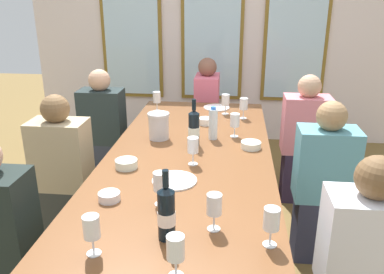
# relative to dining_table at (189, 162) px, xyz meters

# --- Properties ---
(ground_plane) EXTENTS (12.00, 12.00, 0.00)m
(ground_plane) POSITION_rel_dining_table_xyz_m (0.00, 0.00, -0.68)
(ground_plane) COLOR brown
(back_wall_with_windows) EXTENTS (4.27, 0.10, 2.90)m
(back_wall_with_windows) POSITION_rel_dining_table_xyz_m (0.00, 2.37, 0.77)
(back_wall_with_windows) COLOR silver
(back_wall_with_windows) RESTS_ON ground
(dining_table) EXTENTS (1.07, 2.55, 0.74)m
(dining_table) POSITION_rel_dining_table_xyz_m (0.00, 0.00, 0.00)
(dining_table) COLOR brown
(dining_table) RESTS_ON ground
(white_plate_0) EXTENTS (0.25, 0.25, 0.01)m
(white_plate_0) POSITION_rel_dining_table_xyz_m (-0.03, -0.42, 0.07)
(white_plate_0) COLOR white
(white_plate_0) RESTS_ON dining_table
(white_plate_1) EXTENTS (0.23, 0.23, 0.01)m
(white_plate_1) POSITION_rel_dining_table_xyz_m (0.12, 1.09, 0.07)
(white_plate_1) COLOR white
(white_plate_1) RESTS_ON dining_table
(metal_pitcher) EXTENTS (0.16, 0.16, 0.19)m
(metal_pitcher) POSITION_rel_dining_table_xyz_m (-0.25, 0.25, 0.16)
(metal_pitcher) COLOR silver
(metal_pitcher) RESTS_ON dining_table
(wine_bottle_0) EXTENTS (0.08, 0.08, 0.32)m
(wine_bottle_0) POSITION_rel_dining_table_xyz_m (0.01, -0.96, 0.18)
(wine_bottle_0) COLOR black
(wine_bottle_0) RESTS_ON dining_table
(wine_bottle_1) EXTENTS (0.08, 0.08, 0.33)m
(wine_bottle_1) POSITION_rel_dining_table_xyz_m (0.02, 0.15, 0.19)
(wine_bottle_1) COLOR black
(wine_bottle_1) RESTS_ON dining_table
(tasting_bowl_0) EXTENTS (0.13, 0.13, 0.05)m
(tasting_bowl_0) POSITION_rel_dining_table_xyz_m (-0.35, -0.27, 0.09)
(tasting_bowl_0) COLOR white
(tasting_bowl_0) RESTS_ON dining_table
(tasting_bowl_1) EXTENTS (0.11, 0.11, 0.05)m
(tasting_bowl_1) POSITION_rel_dining_table_xyz_m (0.06, 0.61, 0.09)
(tasting_bowl_1) COLOR white
(tasting_bowl_1) RESTS_ON dining_table
(tasting_bowl_2) EXTENTS (0.11, 0.11, 0.04)m
(tasting_bowl_2) POSITION_rel_dining_table_xyz_m (-0.33, -0.67, 0.08)
(tasting_bowl_2) COLOR white
(tasting_bowl_2) RESTS_ON dining_table
(tasting_bowl_3) EXTENTS (0.14, 0.14, 0.05)m
(tasting_bowl_3) POSITION_rel_dining_table_xyz_m (0.40, 0.13, 0.08)
(tasting_bowl_3) COLOR white
(tasting_bowl_3) RESTS_ON dining_table
(water_bottle) EXTENTS (0.06, 0.06, 0.24)m
(water_bottle) POSITION_rel_dining_table_xyz_m (0.14, 0.29, 0.17)
(water_bottle) COLOR white
(water_bottle) RESTS_ON dining_table
(wine_glass_0) EXTENTS (0.07, 0.07, 0.17)m
(wine_glass_0) POSITION_rel_dining_table_xyz_m (0.21, 0.92, 0.18)
(wine_glass_0) COLOR white
(wine_glass_0) RESTS_ON dining_table
(wine_glass_1) EXTENTS (0.07, 0.07, 0.17)m
(wine_glass_1) POSITION_rel_dining_table_xyz_m (0.04, -0.17, 0.18)
(wine_glass_1) COLOR white
(wine_glass_1) RESTS_ON dining_table
(wine_glass_2) EXTENTS (0.07, 0.07, 0.17)m
(wine_glass_2) POSITION_rel_dining_table_xyz_m (0.45, -0.97, 0.18)
(wine_glass_2) COLOR white
(wine_glass_2) RESTS_ON dining_table
(wine_glass_3) EXTENTS (0.07, 0.07, 0.17)m
(wine_glass_3) POSITION_rel_dining_table_xyz_m (0.36, 0.80, 0.18)
(wine_glass_3) COLOR white
(wine_glass_3) RESTS_ON dining_table
(wine_glass_4) EXTENTS (0.07, 0.07, 0.17)m
(wine_glass_4) POSITION_rel_dining_table_xyz_m (-0.26, -1.10, 0.18)
(wine_glass_4) COLOR white
(wine_glass_4) RESTS_ON dining_table
(wine_glass_5) EXTENTS (0.07, 0.07, 0.17)m
(wine_glass_5) POSITION_rel_dining_table_xyz_m (0.09, -1.20, 0.18)
(wine_glass_5) COLOR white
(wine_glass_5) RESTS_ON dining_table
(wine_glass_6) EXTENTS (0.07, 0.07, 0.17)m
(wine_glass_6) POSITION_rel_dining_table_xyz_m (-0.39, 0.94, 0.18)
(wine_glass_6) COLOR white
(wine_glass_6) RESTS_ON dining_table
(wine_glass_7) EXTENTS (0.07, 0.07, 0.17)m
(wine_glass_7) POSITION_rel_dining_table_xyz_m (0.21, -0.87, 0.18)
(wine_glass_7) COLOR white
(wine_glass_7) RESTS_ON dining_table
(wine_glass_8) EXTENTS (0.07, 0.07, 0.17)m
(wine_glass_8) POSITION_rel_dining_table_xyz_m (0.29, 0.35, 0.18)
(wine_glass_8) COLOR white
(wine_glass_8) RESTS_ON dining_table
(wine_glass_9) EXTENTS (0.07, 0.07, 0.17)m
(wine_glass_9) POSITION_rel_dining_table_xyz_m (-0.07, -0.68, 0.18)
(wine_glass_9) COLOR white
(wine_glass_9) RESTS_ON dining_table
(seated_person_0) EXTENTS (0.38, 0.24, 1.11)m
(seated_person_0) POSITION_rel_dining_table_xyz_m (-0.88, 0.89, -0.15)
(seated_person_0) COLOR #2D3342
(seated_person_0) RESTS_ON ground
(seated_person_1) EXTENTS (0.38, 0.24, 1.11)m
(seated_person_1) POSITION_rel_dining_table_xyz_m (0.88, 0.85, -0.15)
(seated_person_1) COLOR #302339
(seated_person_1) RESTS_ON ground
(seated_person_2) EXTENTS (0.38, 0.24, 1.11)m
(seated_person_2) POSITION_rel_dining_table_xyz_m (-0.88, 0.00, -0.15)
(seated_person_2) COLOR #353835
(seated_person_2) RESTS_ON ground
(seated_person_3) EXTENTS (0.38, 0.24, 1.11)m
(seated_person_3) POSITION_rel_dining_table_xyz_m (0.88, 0.03, -0.15)
(seated_person_3) COLOR #2B2D3F
(seated_person_3) RESTS_ON ground
(seated_person_6) EXTENTS (0.24, 0.38, 1.11)m
(seated_person_6) POSITION_rel_dining_table_xyz_m (0.00, 1.62, -0.15)
(seated_person_6) COLOR #232A2E
(seated_person_6) RESTS_ON ground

